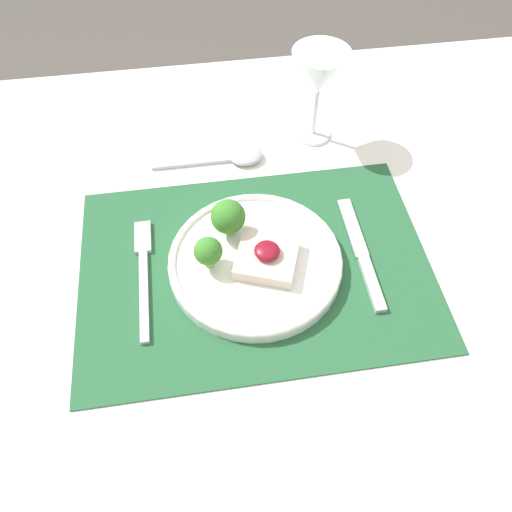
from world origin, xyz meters
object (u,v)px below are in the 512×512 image
Objects in this scene: spoon at (237,157)px; dinner_plate at (254,256)px; fork at (144,269)px; wine_glass_near at (319,75)px; knife at (363,259)px.

dinner_plate is at bearing -87.78° from spoon.
spoon is at bearing 51.14° from fork.
wine_glass_near reaches higher than spoon.
fork is (-0.16, 0.01, -0.01)m from dinner_plate.
spoon is at bearing 89.17° from dinner_plate.
dinner_plate is 1.21× the size of knife.
dinner_plate is 0.32m from wine_glass_near.
dinner_plate is 1.21× the size of fork.
spoon is (0.00, 0.22, -0.01)m from dinner_plate.
spoon is (0.16, 0.21, 0.00)m from fork.
knife is at bearing -6.71° from fork.
spoon is 1.17× the size of wine_glass_near.
dinner_plate reaches higher than fork.
knife is 1.26× the size of wine_glass_near.
spoon is (-0.15, 0.24, 0.00)m from knife.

